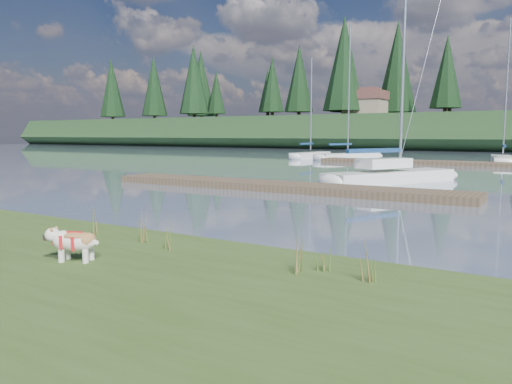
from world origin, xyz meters
The scene contains 20 objects.
ground centered at (0.00, 30.00, 0.00)m, with size 200.00×200.00×0.00m, color slate.
bulldog centered at (-0.16, -3.99, 0.67)m, with size 0.87×0.60×0.51m.
sailboat_main centered at (-0.54, 14.91, 0.42)m, with size 5.10×8.08×11.89m.
dock_near centered at (-4.00, 9.00, 0.15)m, with size 16.00×2.00×0.30m, color #4C3D2C.
dock_far centered at (2.00, 30.00, 0.15)m, with size 26.00×2.20×0.30m, color #4C3D2C.
sailboat_bg_0 centered at (-14.45, 34.76, 0.33)m, with size 1.74×6.52×9.52m.
sailboat_bg_1 centered at (-10.38, 34.62, 0.33)m, with size 4.39×8.19×12.14m.
sailboat_bg_2 centered at (1.92, 35.03, 0.33)m, with size 2.58×7.50×11.13m.
weed_0 centered at (-0.20, -2.44, 0.65)m, with size 0.17×0.14×0.72m.
weed_1 centered at (0.54, -2.69, 0.59)m, with size 0.17×0.14×0.57m.
weed_2 centered at (3.12, -2.76, 0.60)m, with size 0.17×0.14×0.61m.
weed_3 centered at (-1.52, -2.43, 0.59)m, with size 0.17×0.14×0.57m.
weed_4 centered at (3.36, -2.45, 0.53)m, with size 0.17×0.14×0.44m.
weed_5 centered at (4.09, -2.67, 0.60)m, with size 0.17×0.14×0.60m.
mud_lip centered at (0.00, -1.60, 0.07)m, with size 60.00×0.50×0.14m, color #33281C.
conifer_0 centered at (-55.00, 67.00, 12.64)m, with size 5.72×5.72×14.15m.
conifer_1 centered at (-40.00, 71.00, 11.28)m, with size 4.40×4.40×11.30m.
conifer_2 centered at (-25.00, 68.00, 13.54)m, with size 6.60×6.60×16.05m.
conifer_3 centered at (-10.00, 72.00, 11.74)m, with size 4.84×4.84×12.25m.
house_0 centered at (-22.00, 70.00, 7.31)m, with size 6.30×5.30×4.65m.
Camera 1 is at (6.24, -8.93, 2.32)m, focal length 35.00 mm.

